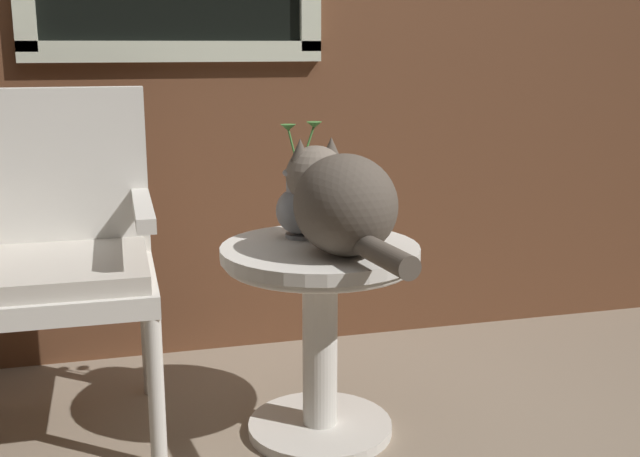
% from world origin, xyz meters
% --- Properties ---
extents(ground_plane, '(6.00, 6.00, 0.00)m').
position_xyz_m(ground_plane, '(0.00, 0.00, 0.00)').
color(ground_plane, gray).
extents(wicker_side_table, '(0.56, 0.56, 0.56)m').
position_xyz_m(wicker_side_table, '(0.06, 0.06, 0.39)').
color(wicker_side_table, silver).
rests_on(wicker_side_table, ground_plane).
extents(wicker_chair, '(0.55, 0.53, 0.99)m').
position_xyz_m(wicker_chair, '(-0.66, 0.30, 0.55)').
color(wicker_chair, silver).
rests_on(wicker_chair, ground_plane).
extents(cat, '(0.31, 0.64, 0.29)m').
position_xyz_m(cat, '(0.10, -0.01, 0.71)').
color(cat, brown).
rests_on(cat, wicker_side_table).
extents(pewter_vase_with_ivy, '(0.14, 0.14, 0.33)m').
position_xyz_m(pewter_vase_with_ivy, '(0.03, 0.18, 0.66)').
color(pewter_vase_with_ivy, gray).
rests_on(pewter_vase_with_ivy, wicker_side_table).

